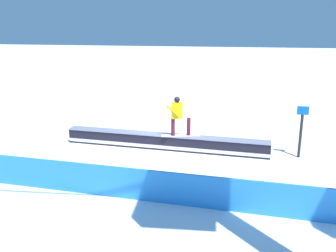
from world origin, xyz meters
The scene contains 5 objects.
ground_plane centered at (0.00, 0.00, 0.00)m, with size 120.00×120.00×0.00m, color white.
grind_box centered at (0.00, 0.00, 0.27)m, with size 7.96×1.09×0.59m.
snowboarder centered at (-0.52, 0.07, 1.41)m, with size 1.49×0.67×1.51m.
safety_fence centered at (0.00, 4.35, 0.46)m, with size 11.47×0.06×0.92m, color #2A89E6.
trail_marker centered at (-4.98, 0.03, 1.02)m, with size 0.40×0.10×1.90m.
Camera 1 is at (-2.59, 13.53, 4.79)m, focal length 40.08 mm.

